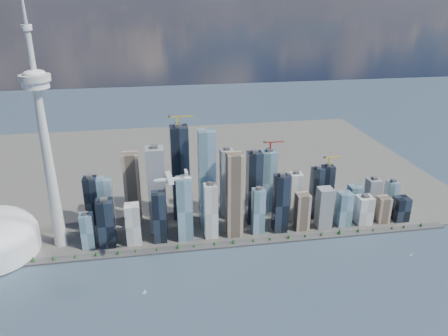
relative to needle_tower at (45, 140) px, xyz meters
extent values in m
plane|color=#2F4453|center=(300.00, -310.00, -235.84)|extent=(4000.00, 4000.00, 0.00)
cube|color=#383838|center=(300.00, -60.00, -233.84)|extent=(1100.00, 22.00, 4.00)
cube|color=#4C4C47|center=(300.00, 390.00, -234.34)|extent=(1400.00, 900.00, 3.00)
cylinder|color=#3F2D1E|center=(-90.00, -60.00, -230.64)|extent=(1.00, 1.00, 2.40)
cone|color=#183F16|center=(-90.00, -60.00, -227.04)|extent=(7.20, 7.20, 8.00)
cylinder|color=#3F2D1E|center=(-3.33, -60.00, -230.64)|extent=(1.00, 1.00, 2.40)
cone|color=#183F16|center=(-3.33, -60.00, -227.04)|extent=(7.20, 7.20, 8.00)
cylinder|color=#3F2D1E|center=(83.33, -60.00, -230.64)|extent=(1.00, 1.00, 2.40)
cone|color=#183F16|center=(83.33, -60.00, -227.04)|extent=(7.20, 7.20, 8.00)
cylinder|color=#3F2D1E|center=(170.00, -60.00, -230.64)|extent=(1.00, 1.00, 2.40)
cone|color=#183F16|center=(170.00, -60.00, -227.04)|extent=(7.20, 7.20, 8.00)
cylinder|color=#3F2D1E|center=(256.67, -60.00, -230.64)|extent=(1.00, 1.00, 2.40)
cone|color=#183F16|center=(256.67, -60.00, -227.04)|extent=(7.20, 7.20, 8.00)
cylinder|color=#3F2D1E|center=(343.33, -60.00, -230.64)|extent=(1.00, 1.00, 2.40)
cone|color=#183F16|center=(343.33, -60.00, -227.04)|extent=(7.20, 7.20, 8.00)
cylinder|color=#3F2D1E|center=(430.00, -60.00, -230.64)|extent=(1.00, 1.00, 2.40)
cone|color=#183F16|center=(430.00, -60.00, -227.04)|extent=(7.20, 7.20, 8.00)
cylinder|color=#3F2D1E|center=(516.67, -60.00, -230.64)|extent=(1.00, 1.00, 2.40)
cone|color=#183F16|center=(516.67, -60.00, -227.04)|extent=(7.20, 7.20, 8.00)
cylinder|color=#3F2D1E|center=(603.33, -60.00, -230.64)|extent=(1.00, 1.00, 2.40)
cone|color=#183F16|center=(603.33, -60.00, -227.04)|extent=(7.20, 7.20, 8.00)
cylinder|color=#3F2D1E|center=(690.00, -60.00, -230.64)|extent=(1.00, 1.00, 2.40)
cone|color=#183F16|center=(690.00, -60.00, -227.04)|extent=(7.20, 7.20, 8.00)
cylinder|color=#3F2D1E|center=(776.67, -60.00, -230.64)|extent=(1.00, 1.00, 2.40)
cone|color=#183F16|center=(776.67, -60.00, -227.04)|extent=(7.20, 7.20, 8.00)
cube|color=black|center=(100.00, -20.00, -180.84)|extent=(34.00, 34.00, 104.01)
cube|color=#678E9C|center=(100.00, 30.00, -166.65)|extent=(30.00, 30.00, 132.37)
cube|color=silver|center=(150.00, -20.00, -187.93)|extent=(30.00, 30.00, 89.82)
cube|color=tan|center=(150.00, 85.00, -150.11)|extent=(36.00, 36.00, 165.46)
cube|color=slate|center=(205.00, 30.00, -135.92)|extent=(38.00, 38.00, 193.83)
cube|color=black|center=(205.00, -20.00, -176.11)|extent=(28.00, 28.00, 113.46)
cube|color=#678E9C|center=(260.00, -20.00, -161.93)|extent=(32.00, 32.00, 141.83)
cube|color=black|center=(260.00, 85.00, -121.74)|extent=(40.00, 40.00, 222.20)
cube|color=#678E9C|center=(315.00, 30.00, -119.38)|extent=(36.00, 36.00, 226.92)
cube|color=silver|center=(315.00, -20.00, -171.38)|extent=(28.00, 28.00, 122.92)
cube|color=tan|center=(370.00, -20.00, -138.29)|extent=(34.00, 34.00, 189.10)
cube|color=slate|center=(370.00, 85.00, -152.47)|extent=(30.00, 30.00, 160.74)
cube|color=black|center=(425.00, 30.00, -147.74)|extent=(32.00, 32.00, 170.19)
cube|color=#678E9C|center=(425.00, -20.00, -180.84)|extent=(26.00, 26.00, 104.01)
cube|color=black|center=(475.00, -20.00, -166.65)|extent=(30.00, 30.00, 132.37)
cube|color=#678E9C|center=(475.00, 85.00, -157.20)|extent=(34.00, 34.00, 151.28)
cube|color=silver|center=(525.00, 30.00, -176.11)|extent=(28.00, 28.00, 113.46)
cube|color=tan|center=(525.00, -20.00, -190.29)|extent=(30.00, 30.00, 85.10)
cube|color=slate|center=(575.00, -20.00, -185.56)|extent=(32.00, 32.00, 94.55)
cube|color=black|center=(575.00, 30.00, -171.38)|extent=(26.00, 26.00, 122.92)
cube|color=#678E9C|center=(625.00, -20.00, -192.65)|extent=(30.00, 30.00, 80.37)
cube|color=black|center=(625.00, 85.00, -180.84)|extent=(28.00, 28.00, 104.01)
cube|color=#678E9C|center=(675.00, 30.00, -197.38)|extent=(30.00, 30.00, 70.91)
cube|color=silver|center=(675.00, -20.00, -199.75)|extent=(34.00, 34.00, 66.19)
cube|color=tan|center=(720.00, -20.00, -202.11)|extent=(28.00, 28.00, 61.46)
cube|color=slate|center=(720.00, 30.00, -190.29)|extent=(30.00, 30.00, 85.10)
cube|color=black|center=(765.00, -20.00, -204.47)|extent=(32.00, 32.00, 56.73)
cube|color=#678E9C|center=(765.00, 30.00, -195.02)|extent=(26.00, 26.00, 75.64)
cube|color=black|center=(60.00, 85.00, -176.11)|extent=(30.00, 30.00, 113.46)
cube|color=#678E9C|center=(60.00, -20.00, -195.02)|extent=(26.00, 26.00, 75.64)
cube|color=yellow|center=(260.00, 85.00, 0.36)|extent=(3.00, 3.00, 22.00)
cube|color=yellow|center=(268.25, 85.00, 11.36)|extent=(55.00, 2.20, 2.20)
cube|color=#383838|center=(243.50, 85.00, 13.36)|extent=(6.00, 4.00, 4.00)
cube|color=#A31717|center=(475.00, 85.00, -70.56)|extent=(3.00, 3.00, 22.00)
cube|color=#A31717|center=(482.20, 85.00, -59.56)|extent=(48.00, 2.20, 2.20)
cube|color=#383838|center=(460.60, 85.00, -57.56)|extent=(6.00, 4.00, 4.00)
cube|color=yellow|center=(625.00, 85.00, -117.83)|extent=(3.00, 3.00, 22.00)
cube|color=yellow|center=(631.75, 85.00, -106.83)|extent=(45.00, 2.20, 2.20)
cube|color=#383838|center=(611.50, 85.00, -104.83)|extent=(6.00, 4.00, 4.00)
cone|color=#AFAFA9|center=(0.00, 0.00, -62.84)|extent=(26.00, 26.00, 340.00)
cylinder|color=silver|center=(0.00, 0.00, 107.16)|extent=(48.00, 48.00, 14.00)
cylinder|color=#AFAFA9|center=(0.00, 0.00, 119.16)|extent=(56.00, 56.00, 12.00)
ellipsoid|color=silver|center=(0.00, 0.00, 127.16)|extent=(40.00, 40.00, 14.00)
cylinder|color=#AFAFA9|center=(0.00, 0.00, 167.16)|extent=(11.00, 11.00, 80.00)
cylinder|color=silver|center=(0.00, 0.00, 207.16)|extent=(18.00, 18.00, 10.00)
cylinder|color=silver|center=(232.90, -128.38, -45.39)|extent=(58.48, 11.01, 7.16)
cone|color=silver|center=(202.79, -130.39, -45.39)|extent=(8.29, 7.66, 7.16)
cone|color=silver|center=(264.14, -126.29, -45.39)|extent=(11.63, 7.88, 7.16)
cube|color=silver|center=(230.67, -128.52, -41.59)|extent=(13.10, 63.07, 1.12)
cylinder|color=silver|center=(231.49, -140.80, -43.38)|extent=(12.54, 4.84, 4.02)
cylinder|color=silver|center=(229.85, -116.25, -43.38)|extent=(12.54, 4.84, 4.02)
cylinder|color=#3F3F3F|center=(224.80, -141.24, -43.38)|extent=(0.93, 8.95, 8.94)
cylinder|color=#3F3F3F|center=(223.16, -116.70, -43.38)|extent=(0.93, 8.95, 8.94)
cube|color=silver|center=(260.79, -126.51, -38.24)|extent=(6.31, 1.31, 12.30)
cube|color=silver|center=(260.79, -126.51, -31.97)|extent=(6.25, 20.41, 0.78)
cube|color=white|center=(173.61, -191.49, -235.42)|extent=(6.41, 2.54, 0.83)
cylinder|color=#999999|center=(173.61, -191.49, -230.64)|extent=(0.25, 0.25, 9.37)
cube|color=white|center=(711.42, -160.21, -235.49)|extent=(5.44, 2.32, 0.70)
cylinder|color=#999999|center=(711.42, -160.21, -231.45)|extent=(0.21, 0.21, 7.91)
camera|label=1|loc=(207.27, -846.22, 263.25)|focal=35.00mm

